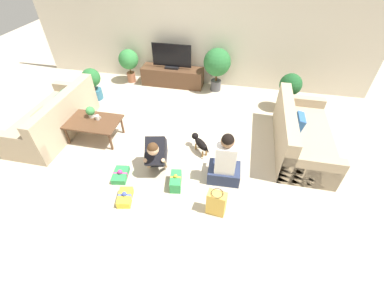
{
  "coord_description": "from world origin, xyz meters",
  "views": [
    {
      "loc": [
        1.17,
        -3.63,
        3.27
      ],
      "look_at": [
        0.51,
        -0.44,
        0.45
      ],
      "focal_mm": 24.0,
      "sensor_mm": 36.0,
      "label": 1
    }
  ],
  "objects_px": {
    "tv": "(172,58)",
    "person_kneeling": "(157,152)",
    "person_sitting": "(225,163)",
    "dog": "(200,143)",
    "potted_plant_corner_right": "(290,89)",
    "gift_bag_a": "(216,203)",
    "tabletop_plant": "(90,111)",
    "sofa_right": "(300,136)",
    "sofa_left": "(55,119)",
    "mug": "(98,117)",
    "gift_box_c": "(176,181)",
    "gift_box_b": "(125,197)",
    "coffee_table": "(93,123)",
    "potted_plant_back_left": "(129,61)",
    "potted_plant_back_right": "(217,64)",
    "potted_plant_corner_left": "(92,82)",
    "gift_box_a": "(121,175)",
    "tv_console": "(173,76)"
  },
  "relations": [
    {
      "from": "tv",
      "to": "person_kneeling",
      "type": "relative_size",
      "value": 1.24
    },
    {
      "from": "person_sitting",
      "to": "dog",
      "type": "height_order",
      "value": "person_sitting"
    },
    {
      "from": "potted_plant_corner_right",
      "to": "gift_bag_a",
      "type": "bearing_deg",
      "value": -110.84
    },
    {
      "from": "person_kneeling",
      "to": "tabletop_plant",
      "type": "height_order",
      "value": "person_kneeling"
    },
    {
      "from": "sofa_right",
      "to": "gift_bag_a",
      "type": "bearing_deg",
      "value": 142.96
    },
    {
      "from": "sofa_left",
      "to": "mug",
      "type": "relative_size",
      "value": 16.47
    },
    {
      "from": "person_sitting",
      "to": "gift_box_c",
      "type": "bearing_deg",
      "value": 19.38
    },
    {
      "from": "gift_box_b",
      "to": "gift_box_c",
      "type": "bearing_deg",
      "value": 32.44
    },
    {
      "from": "coffee_table",
      "to": "gift_box_c",
      "type": "bearing_deg",
      "value": -25.33
    },
    {
      "from": "tv",
      "to": "potted_plant_back_left",
      "type": "distance_m",
      "value": 1.15
    },
    {
      "from": "potted_plant_back_right",
      "to": "gift_box_b",
      "type": "bearing_deg",
      "value": -103.48
    },
    {
      "from": "potted_plant_corner_left",
      "to": "tabletop_plant",
      "type": "xyz_separation_m",
      "value": [
        0.67,
        -1.26,
        0.09
      ]
    },
    {
      "from": "coffee_table",
      "to": "gift_bag_a",
      "type": "relative_size",
      "value": 2.31
    },
    {
      "from": "person_kneeling",
      "to": "person_sitting",
      "type": "distance_m",
      "value": 1.17
    },
    {
      "from": "dog",
      "to": "sofa_left",
      "type": "bearing_deg",
      "value": -42.09
    },
    {
      "from": "tv",
      "to": "gift_box_c",
      "type": "distance_m",
      "value": 3.52
    },
    {
      "from": "tv",
      "to": "mug",
      "type": "height_order",
      "value": "tv"
    },
    {
      "from": "tv",
      "to": "gift_box_a",
      "type": "bearing_deg",
      "value": -90.31
    },
    {
      "from": "potted_plant_back_left",
      "to": "coffee_table",
      "type": "bearing_deg",
      "value": -84.6
    },
    {
      "from": "person_sitting",
      "to": "dog",
      "type": "xyz_separation_m",
      "value": [
        -0.52,
        0.61,
        -0.16
      ]
    },
    {
      "from": "potted_plant_corner_right",
      "to": "tabletop_plant",
      "type": "xyz_separation_m",
      "value": [
        -3.8,
        -1.71,
        0.01
      ]
    },
    {
      "from": "dog",
      "to": "gift_bag_a",
      "type": "xyz_separation_m",
      "value": [
        0.48,
        -1.28,
        0.01
      ]
    },
    {
      "from": "potted_plant_back_right",
      "to": "person_sitting",
      "type": "xyz_separation_m",
      "value": [
        0.54,
        -2.98,
        -0.33
      ]
    },
    {
      "from": "potted_plant_back_left",
      "to": "gift_box_c",
      "type": "distance_m",
      "value": 3.92
    },
    {
      "from": "person_sitting",
      "to": "dog",
      "type": "distance_m",
      "value": 0.82
    },
    {
      "from": "person_kneeling",
      "to": "gift_bag_a",
      "type": "xyz_separation_m",
      "value": [
        1.13,
        -0.74,
        -0.11
      ]
    },
    {
      "from": "sofa_left",
      "to": "gift_box_c",
      "type": "xyz_separation_m",
      "value": [
        2.74,
        -0.93,
        -0.18
      ]
    },
    {
      "from": "tv_console",
      "to": "person_kneeling",
      "type": "relative_size",
      "value": 1.99
    },
    {
      "from": "potted_plant_back_right",
      "to": "tabletop_plant",
      "type": "relative_size",
      "value": 4.76
    },
    {
      "from": "dog",
      "to": "gift_box_c",
      "type": "distance_m",
      "value": 0.94
    },
    {
      "from": "gift_box_b",
      "to": "gift_box_c",
      "type": "height_order",
      "value": "gift_box_c"
    },
    {
      "from": "sofa_right",
      "to": "tabletop_plant",
      "type": "xyz_separation_m",
      "value": [
        -3.95,
        -0.37,
        0.25
      ]
    },
    {
      "from": "potted_plant_corner_left",
      "to": "person_kneeling",
      "type": "height_order",
      "value": "potted_plant_corner_left"
    },
    {
      "from": "potted_plant_corner_right",
      "to": "potted_plant_back_right",
      "type": "height_order",
      "value": "potted_plant_back_right"
    },
    {
      "from": "gift_box_b",
      "to": "gift_box_c",
      "type": "distance_m",
      "value": 0.82
    },
    {
      "from": "gift_box_b",
      "to": "gift_bag_a",
      "type": "distance_m",
      "value": 1.41
    },
    {
      "from": "mug",
      "to": "dog",
      "type": "bearing_deg",
      "value": -1.06
    },
    {
      "from": "coffee_table",
      "to": "gift_box_a",
      "type": "distance_m",
      "value": 1.3
    },
    {
      "from": "tv_console",
      "to": "tv",
      "type": "bearing_deg",
      "value": -75.96
    },
    {
      "from": "dog",
      "to": "gift_bag_a",
      "type": "bearing_deg",
      "value": 68.81
    },
    {
      "from": "potted_plant_corner_right",
      "to": "potted_plant_back_left",
      "type": "relative_size",
      "value": 1.0
    },
    {
      "from": "gift_box_c",
      "to": "potted_plant_corner_right",
      "type": "bearing_deg",
      "value": 55.35
    },
    {
      "from": "person_kneeling",
      "to": "gift_box_b",
      "type": "relative_size",
      "value": 2.16
    },
    {
      "from": "mug",
      "to": "potted_plant_corner_left",
      "type": "bearing_deg",
      "value": 121.94
    },
    {
      "from": "sofa_right",
      "to": "dog",
      "type": "bearing_deg",
      "value": 104.59
    },
    {
      "from": "sofa_left",
      "to": "gift_box_c",
      "type": "distance_m",
      "value": 2.9
    },
    {
      "from": "gift_box_b",
      "to": "gift_box_c",
      "type": "relative_size",
      "value": 1.0
    },
    {
      "from": "coffee_table",
      "to": "dog",
      "type": "distance_m",
      "value": 2.08
    },
    {
      "from": "potted_plant_corner_right",
      "to": "potted_plant_back_left",
      "type": "distance_m",
      "value": 4.0
    },
    {
      "from": "gift_box_b",
      "to": "tabletop_plant",
      "type": "height_order",
      "value": "tabletop_plant"
    }
  ]
}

